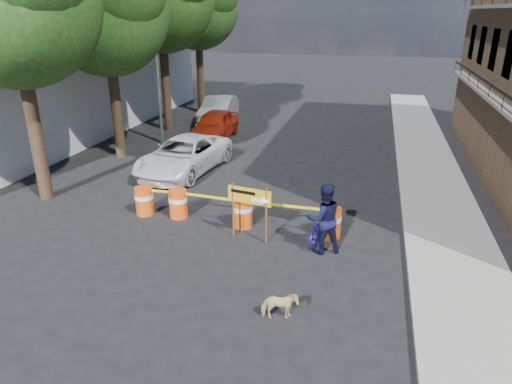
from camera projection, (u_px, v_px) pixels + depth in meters
The scene contains 17 objects.
ground at pixel (214, 249), 12.35m from camera, with size 120.00×120.00×0.00m, color black.
sidewalk_east at pixel (434, 189), 16.28m from camera, with size 2.40×40.00×0.15m, color gray.
white_building at pixel (37, 74), 23.26m from camera, with size 8.00×22.00×6.00m, color silver.
tree_mid_a at pixel (107, 11), 18.00m from camera, with size 5.25×5.00×8.68m.
tree_far at pixel (198, 7), 26.92m from camera, with size 5.04×4.80×8.84m.
streetlamp at pixel (157, 49), 20.66m from camera, with size 1.25×0.18×8.00m.
barrel_far_left at pixel (144, 200), 14.29m from camera, with size 0.58×0.58×0.90m.
barrel_mid_left at pixel (178, 203), 14.08m from camera, with size 0.58×0.58×0.90m.
barrel_mid_right at pixel (243, 212), 13.44m from camera, with size 0.58×0.58×0.90m.
barrel_far_right at pixel (331, 222), 12.82m from camera, with size 0.58×0.58×0.90m.
detour_sign at pixel (254, 201), 12.34m from camera, with size 1.27×0.36×1.64m.
pedestrian at pixel (324, 218), 11.86m from camera, with size 0.94×0.73×1.93m, color black.
bicycle at pixel (324, 212), 12.47m from camera, with size 0.60×0.91×1.73m, color #1517B1.
dog at pixel (280, 306), 9.42m from camera, with size 0.34×0.76×0.64m, color #E1C281.
suv_white at pixel (184, 155), 18.03m from camera, with size 2.27×4.91×1.37m, color silver.
sedan_red at pixel (215, 125), 22.71m from camera, with size 1.67×4.16×1.42m, color #A9270E.
sedan_silver at pixel (219, 109), 26.24m from camera, with size 1.55×4.45×1.47m, color #A7AAAE.
Camera 1 is at (3.82, -10.28, 5.98)m, focal length 32.00 mm.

